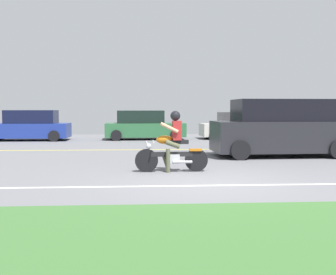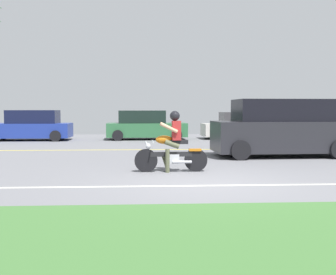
% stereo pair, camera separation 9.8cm
% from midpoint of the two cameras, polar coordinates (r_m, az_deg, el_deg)
% --- Properties ---
extents(ground, '(56.00, 30.00, 0.04)m').
position_cam_midpoint_polar(ground, '(12.07, 3.33, -3.89)').
color(ground, slate).
extents(grass_median, '(56.00, 3.80, 0.06)m').
position_cam_midpoint_polar(grass_median, '(5.22, 12.64, -13.85)').
color(grass_median, '#3D6B33').
rests_on(grass_median, ground).
extents(lane_line_near, '(50.40, 0.12, 0.01)m').
position_cam_midpoint_polar(lane_line_near, '(8.84, 5.82, -6.62)').
color(lane_line_near, silver).
rests_on(lane_line_near, ground).
extents(lane_line_far, '(50.40, 0.12, 0.01)m').
position_cam_midpoint_polar(lane_line_far, '(16.61, 1.50, -1.67)').
color(lane_line_far, yellow).
rests_on(lane_line_far, ground).
extents(motorcyclist, '(1.89, 0.62, 1.58)m').
position_cam_midpoint_polar(motorcyclist, '(10.66, 0.77, -1.20)').
color(motorcyclist, black).
rests_on(motorcyclist, ground).
extents(suv_nearby, '(4.78, 2.20, 1.96)m').
position_cam_midpoint_polar(suv_nearby, '(14.69, 15.60, 1.16)').
color(suv_nearby, '#232328').
rests_on(suv_nearby, ground).
extents(parked_car_0, '(4.35, 1.89, 1.58)m').
position_cam_midpoint_polar(parked_car_0, '(22.67, -18.43, 1.48)').
color(parked_car_0, navy).
rests_on(parked_car_0, ground).
extents(parked_car_1, '(4.32, 2.06, 1.56)m').
position_cam_midpoint_polar(parked_car_1, '(22.25, -3.04, 1.61)').
color(parked_car_1, '#2D663D').
rests_on(parked_car_1, ground).
extents(parked_car_2, '(3.87, 2.03, 1.47)m').
position_cam_midpoint_polar(parked_car_2, '(23.03, 9.83, 1.54)').
color(parked_car_2, beige).
rests_on(parked_car_2, ground).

